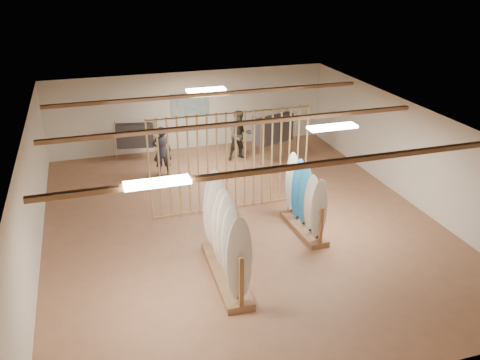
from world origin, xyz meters
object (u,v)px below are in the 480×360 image
object	(u,v)px
rack_left	(226,249)
clothing_rack_a	(135,135)
rack_right	(304,209)
clothing_rack_b	(274,129)
shopper_a	(162,148)
shopper_b	(240,132)

from	to	relation	value
rack_left	clothing_rack_a	xyz separation A→B (m)	(-1.03, 7.57, 0.20)
rack_right	clothing_rack_b	world-z (taller)	rack_right
rack_right	shopper_a	size ratio (longest dim) A/B	1.04
rack_left	shopper_a	world-z (taller)	rack_left
rack_left	clothing_rack_a	size ratio (longest dim) A/B	1.85
shopper_a	shopper_b	size ratio (longest dim) A/B	0.94
rack_left	clothing_rack_b	distance (m)	7.33
clothing_rack_b	shopper_b	distance (m)	1.18
shopper_a	shopper_b	world-z (taller)	shopper_b
rack_left	shopper_b	bearing A→B (deg)	72.23
shopper_a	shopper_b	xyz separation A→B (m)	(2.77, 0.58, 0.06)
rack_left	shopper_b	size ratio (longest dim) A/B	1.34
shopper_b	clothing_rack_b	bearing A→B (deg)	-13.93
clothing_rack_b	rack_left	bearing A→B (deg)	-139.53
rack_right	shopper_a	bearing A→B (deg)	119.06
rack_right	shopper_b	bearing A→B (deg)	88.69
clothing_rack_b	shopper_a	size ratio (longest dim) A/B	0.89
clothing_rack_a	shopper_a	size ratio (longest dim) A/B	0.77
clothing_rack_a	clothing_rack_b	size ratio (longest dim) A/B	0.86
rack_left	clothing_rack_a	distance (m)	7.64
clothing_rack_a	rack_left	bearing A→B (deg)	-71.84
rack_right	clothing_rack_b	bearing A→B (deg)	75.81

